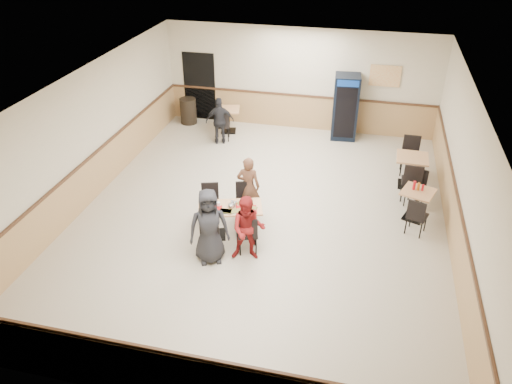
% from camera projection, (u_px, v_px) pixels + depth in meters
% --- Properties ---
extents(ground, '(10.00, 10.00, 0.00)m').
position_uv_depth(ground, '(262.00, 215.00, 11.16)').
color(ground, beige).
rests_on(ground, ground).
extents(room_shell, '(10.00, 10.00, 10.00)m').
position_uv_depth(room_shell, '(352.00, 150.00, 12.63)').
color(room_shell, silver).
rests_on(room_shell, ground).
extents(main_table, '(1.43, 1.00, 0.69)m').
position_uv_depth(main_table, '(230.00, 216.00, 10.26)').
color(main_table, black).
rests_on(main_table, ground).
extents(main_chairs, '(1.55, 1.79, 0.88)m').
position_uv_depth(main_chairs, '(228.00, 217.00, 10.27)').
color(main_chairs, black).
rests_on(main_chairs, ground).
extents(diner_woman_left, '(0.90, 0.76, 1.56)m').
position_uv_depth(diner_woman_left, '(209.00, 226.00, 9.40)').
color(diner_woman_left, black).
rests_on(diner_woman_left, ground).
extents(diner_woman_right, '(0.75, 0.64, 1.37)m').
position_uv_depth(diner_woman_right, '(248.00, 229.00, 9.49)').
color(diner_woman_right, maroon).
rests_on(diner_woman_right, ground).
extents(diner_man_opposite, '(0.53, 0.37, 1.40)m').
position_uv_depth(diner_man_opposite, '(248.00, 186.00, 10.84)').
color(diner_man_opposite, brown).
rests_on(diner_man_opposite, ground).
extents(lone_diner, '(0.86, 0.57, 1.35)m').
position_uv_depth(lone_diner, '(220.00, 121.00, 14.02)').
color(lone_diner, black).
rests_on(lone_diner, ground).
extents(tabletop_clutter, '(1.16, 0.78, 0.12)m').
position_uv_depth(tabletop_clutter, '(229.00, 208.00, 10.06)').
color(tabletop_clutter, '#B30B0D').
rests_on(tabletop_clutter, main_table).
extents(side_table_near, '(0.83, 0.83, 0.69)m').
position_uv_depth(side_table_near, '(417.00, 200.00, 10.80)').
color(side_table_near, black).
rests_on(side_table_near, ground).
extents(side_table_near_chair_south, '(0.52, 0.52, 0.88)m').
position_uv_depth(side_table_near_chair_south, '(417.00, 215.00, 10.35)').
color(side_table_near_chair_south, black).
rests_on(side_table_near_chair_south, ground).
extents(side_table_near_chair_north, '(0.52, 0.52, 0.88)m').
position_uv_depth(side_table_near_chair_north, '(415.00, 189.00, 11.28)').
color(side_table_near_chair_north, black).
rests_on(side_table_near_chair_north, ground).
extents(side_table_far, '(0.75, 0.75, 0.79)m').
position_uv_depth(side_table_far, '(411.00, 167.00, 12.00)').
color(side_table_far, black).
rests_on(side_table_far, ground).
extents(side_table_far_chair_south, '(0.47, 0.47, 1.00)m').
position_uv_depth(side_table_far_chair_south, '(412.00, 180.00, 11.48)').
color(side_table_far_chair_south, black).
rests_on(side_table_far_chair_south, ground).
extents(side_table_far_chair_north, '(0.47, 0.47, 1.00)m').
position_uv_depth(side_table_far_chair_north, '(410.00, 156.00, 12.54)').
color(side_table_far_chair_north, black).
rests_on(side_table_far_chair_north, ground).
extents(condiment_caddy, '(0.23, 0.06, 0.20)m').
position_uv_depth(condiment_caddy, '(417.00, 186.00, 10.68)').
color(condiment_caddy, red).
rests_on(condiment_caddy, side_table_near).
extents(back_table, '(0.81, 0.81, 0.72)m').
position_uv_depth(back_table, '(228.00, 116.00, 14.80)').
color(back_table, black).
rests_on(back_table, ground).
extents(back_table_chair_lone, '(0.51, 0.51, 0.92)m').
position_uv_depth(back_table_chair_lone, '(223.00, 125.00, 14.33)').
color(back_table_chair_lone, black).
rests_on(back_table_chair_lone, ground).
extents(pepsi_cooler, '(0.76, 0.77, 1.86)m').
position_uv_depth(pepsi_cooler, '(345.00, 107.00, 14.23)').
color(pepsi_cooler, black).
rests_on(pepsi_cooler, ground).
extents(trash_bin, '(0.50, 0.50, 0.79)m').
position_uv_depth(trash_bin, '(188.00, 111.00, 15.41)').
color(trash_bin, black).
rests_on(trash_bin, ground).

